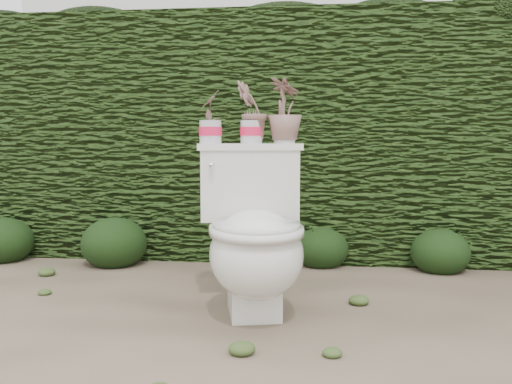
# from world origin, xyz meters

# --- Properties ---
(ground) EXTENTS (60.00, 60.00, 0.00)m
(ground) POSITION_xyz_m (0.00, 0.00, 0.00)
(ground) COLOR #86735C
(ground) RESTS_ON ground
(hedge) EXTENTS (8.00, 1.00, 1.60)m
(hedge) POSITION_xyz_m (0.00, 1.60, 0.80)
(hedge) COLOR #314E1A
(hedge) RESTS_ON ground
(house_wall) EXTENTS (8.00, 3.50, 4.00)m
(house_wall) POSITION_xyz_m (0.60, 6.00, 2.00)
(house_wall) COLOR silver
(house_wall) RESTS_ON ground
(toilet) EXTENTS (0.60, 0.76, 0.78)m
(toilet) POSITION_xyz_m (-0.03, 0.06, 0.36)
(toilet) COLOR silver
(toilet) RESTS_ON ground
(potted_plant_left) EXTENTS (0.10, 0.13, 0.24)m
(potted_plant_left) POSITION_xyz_m (-0.26, 0.25, 0.90)
(potted_plant_left) COLOR #277D26
(potted_plant_left) RESTS_ON toilet
(potted_plant_center) EXTENTS (0.20, 0.20, 0.29)m
(potted_plant_center) POSITION_xyz_m (-0.07, 0.29, 0.92)
(potted_plant_center) COLOR #277D26
(potted_plant_center) RESTS_ON toilet
(potted_plant_right) EXTENTS (0.24, 0.24, 0.30)m
(potted_plant_right) POSITION_xyz_m (0.09, 0.33, 0.93)
(potted_plant_right) COLOR #277D26
(potted_plant_right) RESTS_ON toilet
(liriope_clump_1) EXTENTS (0.39, 0.39, 0.31)m
(liriope_clump_1) POSITION_xyz_m (-1.80, 1.01, 0.16)
(liriope_clump_1) COLOR #1C3412
(liriope_clump_1) RESTS_ON ground
(liriope_clump_2) EXTENTS (0.41, 0.41, 0.33)m
(liriope_clump_2) POSITION_xyz_m (-1.03, 0.97, 0.16)
(liriope_clump_2) COLOR #1C3412
(liriope_clump_2) RESTS_ON ground
(liriope_clump_3) EXTENTS (0.35, 0.35, 0.28)m
(liriope_clump_3) POSITION_xyz_m (-0.26, 1.13, 0.14)
(liriope_clump_3) COLOR #1C3412
(liriope_clump_3) RESTS_ON ground
(liriope_clump_4) EXTENTS (0.34, 0.34, 0.27)m
(liriope_clump_4) POSITION_xyz_m (0.27, 1.12, 0.14)
(liriope_clump_4) COLOR #1C3412
(liriope_clump_4) RESTS_ON ground
(liriope_clump_5) EXTENTS (0.35, 0.35, 0.28)m
(liriope_clump_5) POSITION_xyz_m (0.98, 1.05, 0.14)
(liriope_clump_5) COLOR #1C3412
(liriope_clump_5) RESTS_ON ground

